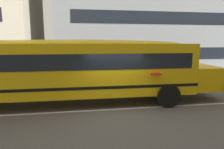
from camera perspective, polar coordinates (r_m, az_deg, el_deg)
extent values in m
plane|color=#54514F|center=(9.11, 0.52, -9.94)|extent=(400.00, 400.00, 0.00)
cube|color=gray|center=(16.29, -3.95, -1.28)|extent=(120.00, 3.00, 0.01)
cube|color=silver|center=(9.11, 0.52, -9.92)|extent=(110.00, 0.16, 0.01)
cube|color=yellow|center=(9.88, -12.01, 1.70)|extent=(11.90, 2.79, 2.38)
cube|color=yellow|center=(11.76, 23.39, -0.60)|extent=(1.75, 2.28, 1.19)
cube|color=black|center=(12.31, 26.68, -2.31)|extent=(0.24, 2.70, 0.39)
cube|color=black|center=(9.84, -12.09, 4.17)|extent=(11.19, 2.83, 0.69)
cube|color=black|center=(10.00, -11.87, -2.29)|extent=(11.92, 2.82, 0.13)
ellipsoid|color=yellow|center=(9.80, -12.25, 8.60)|extent=(11.42, 2.57, 0.39)
cylinder|color=red|center=(8.97, 12.48, 0.14)|extent=(0.48, 0.48, 0.03)
cylinder|color=black|center=(12.07, 10.50, -2.60)|extent=(1.08, 0.31, 1.08)
cylinder|color=black|center=(9.64, 15.81, -5.86)|extent=(1.08, 0.31, 1.08)
cylinder|color=black|center=(18.13, 29.03, -0.41)|extent=(0.60, 0.20, 0.60)
cube|color=black|center=(18.84, 12.95, 5.82)|extent=(15.49, 0.04, 1.10)
cube|color=black|center=(18.93, 13.32, 15.53)|extent=(15.49, 0.04, 1.10)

